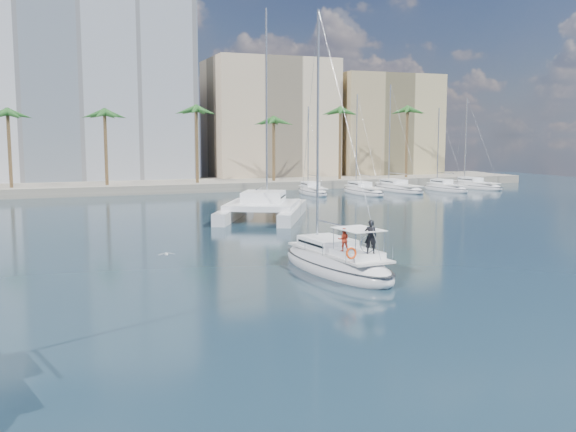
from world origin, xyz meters
name	(u,v)px	position (x,y,z in m)	size (l,w,h in m)	color
ground	(312,280)	(0.00, 0.00, 0.00)	(160.00, 160.00, 0.00)	black
quay	(145,186)	(0.00, 61.00, 0.60)	(120.00, 14.00, 1.20)	gray
building_modern	(49,94)	(-12.00, 73.00, 14.00)	(42.00, 16.00, 28.00)	silver
building_beige	(269,122)	(22.00, 70.00, 10.00)	(20.00, 14.00, 20.00)	#CBB591
building_tan_right	(382,128)	(42.00, 68.00, 9.00)	(18.00, 12.00, 18.00)	tan
palm_centre	(147,117)	(0.00, 57.00, 10.28)	(3.60, 3.60, 12.30)	brown
palm_right	(371,119)	(34.00, 57.00, 10.28)	(3.60, 3.60, 12.30)	brown
main_sloop	(336,263)	(2.23, 1.71, 0.51)	(4.46, 10.93, 15.79)	silver
catamaran	(263,205)	(6.00, 26.00, 1.19)	(12.46, 15.29, 19.74)	silver
seagull	(166,254)	(-6.67, 6.51, 0.75)	(1.00, 0.43, 0.18)	silver
moored_yacht_a	(312,194)	(20.00, 47.00, 0.00)	(2.72, 9.35, 11.90)	silver
moored_yacht_b	(363,194)	(26.50, 45.00, 0.00)	(3.14, 10.78, 13.72)	silver
moored_yacht_c	(398,191)	(33.00, 47.00, 0.00)	(3.55, 12.21, 15.54)	silver
moored_yacht_d	(445,191)	(39.50, 45.00, 0.00)	(2.72, 9.35, 11.90)	silver
moored_yacht_e	(475,188)	(46.00, 47.00, 0.00)	(3.14, 10.78, 13.72)	silver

